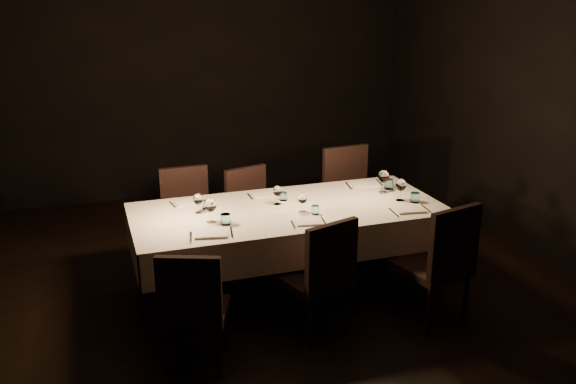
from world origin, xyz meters
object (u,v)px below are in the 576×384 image
object	(u,v)px
chair_far_left	(188,213)
chair_near_center	(322,272)
dining_table	(288,217)
chair_near_left	(193,304)
chair_near_right	(441,260)
chair_far_center	(252,210)
chair_far_right	(351,194)

from	to	relation	value
chair_far_left	chair_near_center	bearing A→B (deg)	-67.61
dining_table	chair_near_left	bearing A→B (deg)	-138.00
chair_near_right	chair_far_left	bearing A→B (deg)	-59.75
chair_near_left	chair_far_center	world-z (taller)	chair_far_center
chair_far_left	chair_far_right	bearing A→B (deg)	-4.82
chair_far_center	chair_near_right	bearing A→B (deg)	-74.53
dining_table	chair_near_center	xyz separation A→B (m)	(0.01, -0.72, -0.18)
chair_far_left	chair_far_center	distance (m)	0.59
chair_near_center	chair_far_center	xyz separation A→B (m)	(-0.11, 1.48, -0.01)
chair_near_center	chair_near_right	bearing A→B (deg)	154.10
dining_table	chair_near_right	distance (m)	1.26
chair_near_right	chair_far_left	xyz separation A→B (m)	(-1.61, 1.68, -0.02)
dining_table	chair_near_left	xyz separation A→B (m)	(-0.95, -0.85, -0.20)
chair_near_center	chair_far_left	world-z (taller)	chair_far_left
dining_table	chair_near_center	distance (m)	0.74
chair_near_left	chair_near_right	distance (m)	1.86
chair_near_left	chair_near_center	distance (m)	0.97
chair_near_left	chair_near_right	size ratio (longest dim) A/B	0.89
dining_table	chair_far_left	xyz separation A→B (m)	(-0.69, 0.82, -0.17)
dining_table	chair_near_right	bearing A→B (deg)	-43.09
chair_far_right	chair_near_right	bearing A→B (deg)	-95.60
chair_near_right	chair_far_right	xyz separation A→B (m)	(-0.01, 1.60, 0.02)
dining_table	chair_near_left	world-z (taller)	chair_near_left
dining_table	chair_near_right	size ratio (longest dim) A/B	2.58
chair_far_left	dining_table	bearing A→B (deg)	-52.02
dining_table	chair_near_center	bearing A→B (deg)	-89.13
chair_near_left	chair_far_right	xyz separation A→B (m)	(1.85, 1.60, 0.07)
chair_far_left	chair_far_center	xyz separation A→B (m)	(0.59, -0.07, -0.02)
chair_near_right	dining_table	bearing A→B (deg)	-56.56
chair_near_right	chair_far_right	size ratio (longest dim) A/B	0.97
dining_table	chair_near_left	distance (m)	1.29
dining_table	chair_near_center	world-z (taller)	chair_near_center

